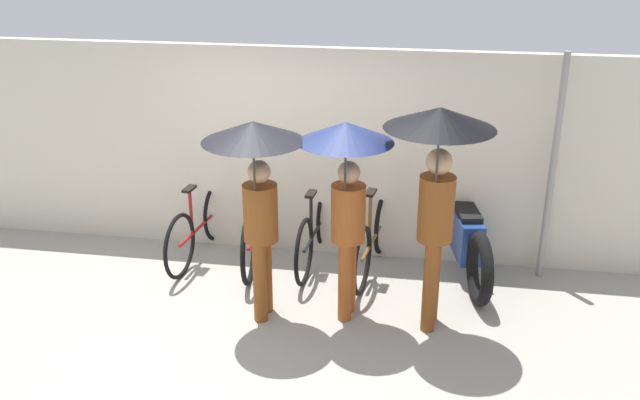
% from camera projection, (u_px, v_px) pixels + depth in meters
% --- Properties ---
extents(ground_plane, '(30.00, 30.00, 0.00)m').
position_uv_depth(ground_plane, '(250.00, 337.00, 6.54)').
color(ground_plane, '#9E998E').
extents(back_wall, '(10.93, 0.12, 2.33)m').
position_uv_depth(back_wall, '(291.00, 152.00, 7.87)').
color(back_wall, beige).
rests_on(back_wall, ground).
extents(parked_bicycle_0, '(0.44, 1.70, 1.09)m').
position_uv_depth(parked_bicycle_0, '(199.00, 225.00, 7.96)').
color(parked_bicycle_0, black).
rests_on(parked_bicycle_0, ground).
extents(parked_bicycle_1, '(0.44, 1.77, 1.02)m').
position_uv_depth(parked_bicycle_1, '(256.00, 228.00, 7.86)').
color(parked_bicycle_1, black).
rests_on(parked_bicycle_1, ground).
extents(parked_bicycle_2, '(0.44, 1.72, 1.09)m').
position_uv_depth(parked_bicycle_2, '(315.00, 230.00, 7.83)').
color(parked_bicycle_2, black).
rests_on(parked_bicycle_2, ground).
extents(parked_bicycle_3, '(0.44, 1.70, 1.01)m').
position_uv_depth(parked_bicycle_3, '(373.00, 239.00, 7.63)').
color(parked_bicycle_3, black).
rests_on(parked_bicycle_3, ground).
extents(pedestrian_leading, '(0.90, 0.90, 1.98)m').
position_uv_depth(pedestrian_leading, '(256.00, 171.00, 6.26)').
color(pedestrian_leading, brown).
rests_on(pedestrian_leading, ground).
extents(pedestrian_center, '(0.84, 0.84, 1.97)m').
position_uv_depth(pedestrian_center, '(347.00, 174.00, 6.29)').
color(pedestrian_center, '#9E4C1E').
rests_on(pedestrian_center, ground).
extents(pedestrian_trailing, '(0.94, 0.94, 2.14)m').
position_uv_depth(pedestrian_trailing, '(438.00, 163.00, 6.05)').
color(pedestrian_trailing, brown).
rests_on(pedestrian_trailing, ground).
extents(motorcycle, '(0.67, 2.05, 0.93)m').
position_uv_depth(motorcycle, '(465.00, 237.00, 7.60)').
color(motorcycle, black).
rests_on(motorcycle, ground).
extents(awning_pole, '(0.07, 0.07, 2.40)m').
position_uv_depth(awning_pole, '(552.00, 170.00, 7.20)').
color(awning_pole, gray).
rests_on(awning_pole, ground).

